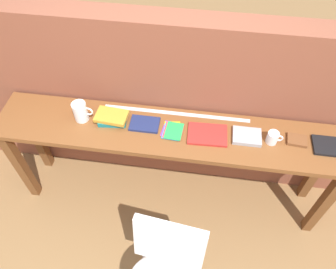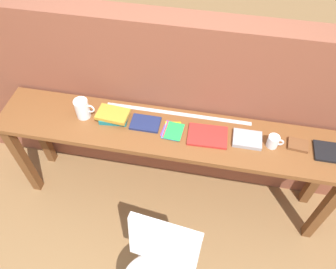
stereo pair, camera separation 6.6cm
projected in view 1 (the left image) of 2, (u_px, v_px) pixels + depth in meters
ground_plane at (164, 223)px, 2.79m from camera, size 40.00×40.00×0.00m
brick_wall_back at (175, 106)px, 2.58m from camera, size 6.00×0.20×1.56m
sideboard at (169, 143)px, 2.40m from camera, size 2.50×0.44×0.88m
pitcher_white at (81, 111)px, 2.30m from camera, size 0.14×0.10×0.18m
book_stack_leftmost at (112, 118)px, 2.32m from camera, size 0.23×0.16×0.06m
magazine_cycling at (145, 124)px, 2.32m from camera, size 0.21×0.14×0.02m
pamphlet_pile_colourful at (173, 131)px, 2.28m from camera, size 0.16×0.18×0.01m
book_open_centre at (207, 134)px, 2.26m from camera, size 0.28×0.20×0.02m
book_grey_hardcover at (247, 136)px, 2.24m from camera, size 0.19×0.15×0.03m
mug at (273, 138)px, 2.19m from camera, size 0.11×0.08×0.09m
leather_journal_brown at (297, 140)px, 2.22m from camera, size 0.14×0.11×0.02m
book_repair_rightmost at (327, 146)px, 2.19m from camera, size 0.18×0.16×0.02m
ruler_metal_back_edge at (176, 113)px, 2.39m from camera, size 1.07×0.03×0.00m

